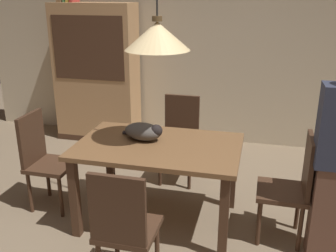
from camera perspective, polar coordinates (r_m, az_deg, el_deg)
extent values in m
plane|color=#847056|center=(3.25, -2.55, -18.28)|extent=(10.00, 10.00, 0.00)
cube|color=beige|center=(5.19, 5.67, 13.42)|extent=(6.40, 0.10, 2.90)
cube|color=brown|center=(3.29, -1.45, -3.05)|extent=(1.40, 0.90, 0.04)
cube|color=#472D1E|center=(3.35, -13.69, -10.42)|extent=(0.07, 0.07, 0.71)
cube|color=#472D1E|center=(3.03, 8.29, -13.45)|extent=(0.07, 0.07, 0.71)
cube|color=#472D1E|center=(3.97, -8.60, -5.09)|extent=(0.07, 0.07, 0.71)
cube|color=#472D1E|center=(3.71, 9.57, -7.00)|extent=(0.07, 0.07, 0.71)
cube|color=#472D1E|center=(4.13, 1.51, -2.75)|extent=(0.40, 0.40, 0.04)
cube|color=#40291B|center=(4.20, 2.10, 1.43)|extent=(0.38, 0.04, 0.48)
cylinder|color=#472D1E|center=(4.11, -1.21, -6.26)|extent=(0.04, 0.04, 0.41)
cylinder|color=#472D1E|center=(4.05, 3.19, -6.75)|extent=(0.04, 0.04, 0.41)
cylinder|color=#472D1E|center=(4.39, -0.08, -4.51)|extent=(0.04, 0.04, 0.41)
cylinder|color=#472D1E|center=(4.33, 4.04, -4.93)|extent=(0.04, 0.04, 0.41)
cube|color=#472D1E|center=(3.33, 16.54, -9.36)|extent=(0.40, 0.40, 0.04)
cube|color=#40291B|center=(3.23, 20.17, -5.54)|extent=(0.04, 0.38, 0.48)
cylinder|color=#472D1E|center=(3.57, 13.54, -11.11)|extent=(0.04, 0.04, 0.41)
cylinder|color=#472D1E|center=(3.30, 13.37, -13.89)|extent=(0.04, 0.04, 0.41)
cylinder|color=#472D1E|center=(3.59, 18.73, -11.49)|extent=(0.04, 0.04, 0.41)
cylinder|color=#472D1E|center=(3.32, 19.05, -14.28)|extent=(0.04, 0.04, 0.41)
cube|color=#472D1E|center=(2.77, -5.92, -15.03)|extent=(0.40, 0.40, 0.04)
cube|color=#40291B|center=(2.48, -7.58, -12.33)|extent=(0.38, 0.04, 0.48)
cylinder|color=#472D1E|center=(2.98, -1.63, -17.40)|extent=(0.04, 0.04, 0.41)
cylinder|color=#472D1E|center=(3.07, -7.64, -16.38)|extent=(0.04, 0.04, 0.41)
cube|color=#472D1E|center=(3.81, -16.91, -5.63)|extent=(0.40, 0.40, 0.04)
cube|color=#40291B|center=(3.80, -19.63, -1.71)|extent=(0.04, 0.38, 0.48)
cylinder|color=#472D1E|center=(3.71, -15.66, -10.09)|extent=(0.04, 0.04, 0.41)
cylinder|color=#472D1E|center=(3.96, -13.41, -7.95)|extent=(0.04, 0.04, 0.41)
cylinder|color=#472D1E|center=(3.87, -19.85, -9.29)|extent=(0.04, 0.04, 0.41)
cylinder|color=#472D1E|center=(4.10, -17.42, -7.29)|extent=(0.04, 0.04, 0.41)
ellipsoid|color=#4C4742|center=(3.37, -3.76, -0.82)|extent=(0.37, 0.28, 0.15)
sphere|color=black|center=(3.31, -1.76, -0.71)|extent=(0.11, 0.11, 0.11)
cylinder|color=black|center=(3.48, -5.31, -1.09)|extent=(0.18, 0.04, 0.04)
cone|color=beige|center=(3.06, -1.61, 13.25)|extent=(0.52, 0.52, 0.22)
cylinder|color=#513D23|center=(3.05, -1.63, 15.68)|extent=(0.08, 0.08, 0.04)
cube|color=tan|center=(5.36, -10.54, 7.70)|extent=(1.10, 0.44, 1.85)
cube|color=#472D1E|center=(5.10, -11.84, 11.24)|extent=(0.97, 0.01, 0.81)
cube|color=#472D1E|center=(5.61, -9.99, -1.18)|extent=(1.12, 0.45, 0.08)
cube|color=brown|center=(3.26, 23.05, -11.73)|extent=(0.30, 0.20, 0.77)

